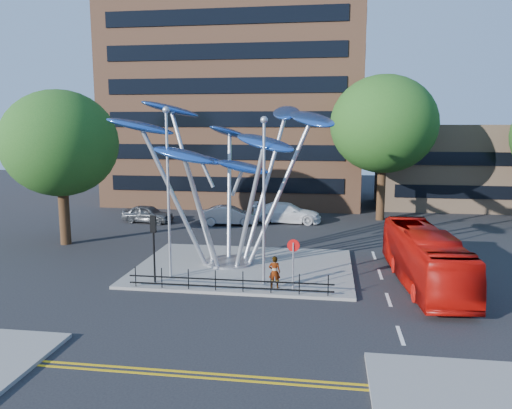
% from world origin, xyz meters
% --- Properties ---
extents(ground, '(120.00, 120.00, 0.00)m').
position_xyz_m(ground, '(0.00, 0.00, 0.00)').
color(ground, black).
rests_on(ground, ground).
extents(traffic_island, '(12.00, 9.00, 0.15)m').
position_xyz_m(traffic_island, '(-1.00, 6.00, 0.07)').
color(traffic_island, slate).
rests_on(traffic_island, ground).
extents(double_yellow_near, '(40.00, 0.12, 0.01)m').
position_xyz_m(double_yellow_near, '(0.00, -6.00, 0.01)').
color(double_yellow_near, gold).
rests_on(double_yellow_near, ground).
extents(double_yellow_far, '(40.00, 0.12, 0.01)m').
position_xyz_m(double_yellow_far, '(0.00, -6.30, 0.01)').
color(double_yellow_far, gold).
rests_on(double_yellow_far, ground).
extents(brick_tower, '(25.00, 15.00, 30.00)m').
position_xyz_m(brick_tower, '(-6.00, 32.00, 15.00)').
color(brick_tower, brown).
rests_on(brick_tower, ground).
extents(low_building_near, '(15.00, 8.00, 8.00)m').
position_xyz_m(low_building_near, '(16.00, 30.00, 4.00)').
color(low_building_near, tan).
rests_on(low_building_near, ground).
extents(tree_right, '(8.80, 8.80, 12.11)m').
position_xyz_m(tree_right, '(8.00, 22.00, 8.04)').
color(tree_right, black).
rests_on(tree_right, ground).
extents(tree_left, '(7.60, 7.60, 10.32)m').
position_xyz_m(tree_left, '(-14.00, 10.00, 6.79)').
color(tree_left, black).
rests_on(tree_left, ground).
extents(leaf_sculpture, '(12.72, 9.54, 9.51)m').
position_xyz_m(leaf_sculpture, '(-2.07, 6.68, 6.87)').
color(leaf_sculpture, '#9EA0A5').
rests_on(leaf_sculpture, traffic_island).
extents(street_lamp_left, '(0.36, 0.36, 8.80)m').
position_xyz_m(street_lamp_left, '(-4.50, 3.50, 5.36)').
color(street_lamp_left, '#9EA0A5').
rests_on(street_lamp_left, traffic_island).
extents(street_lamp_right, '(0.36, 0.36, 8.30)m').
position_xyz_m(street_lamp_right, '(0.50, 3.00, 5.09)').
color(street_lamp_right, '#9EA0A5').
rests_on(street_lamp_right, traffic_island).
extents(traffic_light_island, '(0.28, 0.18, 3.42)m').
position_xyz_m(traffic_light_island, '(-5.00, 2.50, 2.61)').
color(traffic_light_island, black).
rests_on(traffic_light_island, traffic_island).
extents(no_entry_sign_island, '(0.60, 0.10, 2.45)m').
position_xyz_m(no_entry_sign_island, '(2.00, 2.52, 1.82)').
color(no_entry_sign_island, '#9EA0A5').
rests_on(no_entry_sign_island, traffic_island).
extents(pedestrian_railing_front, '(10.00, 0.06, 1.00)m').
position_xyz_m(pedestrian_railing_front, '(-1.00, 1.70, 0.55)').
color(pedestrian_railing_front, black).
rests_on(pedestrian_railing_front, traffic_island).
extents(red_bus, '(3.11, 10.25, 2.82)m').
position_xyz_m(red_bus, '(8.50, 4.53, 1.41)').
color(red_bus, '#B30D08').
rests_on(red_bus, ground).
extents(pedestrian, '(0.59, 0.39, 1.59)m').
position_xyz_m(pedestrian, '(1.10, 2.50, 0.95)').
color(pedestrian, gray).
rests_on(pedestrian, traffic_island).
extents(parked_car_left, '(4.44, 2.28, 1.45)m').
position_xyz_m(parked_car_left, '(-11.16, 18.00, 0.72)').
color(parked_car_left, '#45494E').
rests_on(parked_car_left, ground).
extents(parked_car_mid, '(4.81, 2.09, 1.54)m').
position_xyz_m(parked_car_mid, '(-4.28, 18.00, 0.77)').
color(parked_car_mid, '#93969A').
rests_on(parked_car_mid, ground).
extents(parked_car_right, '(5.67, 2.31, 1.64)m').
position_xyz_m(parked_car_right, '(0.22, 19.62, 0.82)').
color(parked_car_right, white).
rests_on(parked_car_right, ground).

